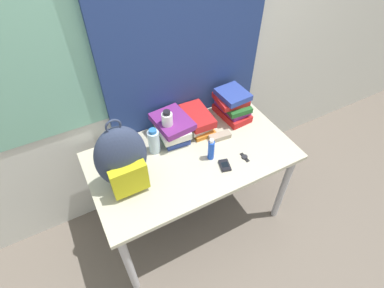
% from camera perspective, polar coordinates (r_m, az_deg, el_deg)
% --- Properties ---
extents(ground_plane, '(12.00, 12.00, 0.00)m').
position_cam_1_polar(ground_plane, '(2.41, 4.35, -19.90)').
color(ground_plane, '#665B51').
extents(wall_back, '(6.00, 0.06, 2.50)m').
position_cam_1_polar(wall_back, '(1.96, -6.62, 16.84)').
color(wall_back, beige).
rests_on(wall_back, ground_plane).
extents(curtain_blue, '(1.12, 0.04, 2.50)m').
position_cam_1_polar(curtain_blue, '(1.97, -1.21, 17.38)').
color(curtain_blue, navy).
rests_on(curtain_blue, ground_plane).
extents(desk, '(1.32, 0.73, 0.74)m').
position_cam_1_polar(desk, '(2.02, 0.00, -3.74)').
color(desk, '#B7B299').
rests_on(desk, ground_plane).
extents(backpack, '(0.29, 0.21, 0.49)m').
position_cam_1_polar(backpack, '(1.69, -13.19, -2.87)').
color(backpack, '#2D3851').
rests_on(backpack, desk).
extents(book_stack_left, '(0.24, 0.29, 0.16)m').
position_cam_1_polar(book_stack_left, '(2.02, -3.84, 3.21)').
color(book_stack_left, navy).
rests_on(book_stack_left, desk).
extents(book_stack_center, '(0.19, 0.29, 0.13)m').
position_cam_1_polar(book_stack_center, '(2.09, 1.00, 4.55)').
color(book_stack_center, orange).
rests_on(book_stack_center, desk).
extents(book_stack_right, '(0.22, 0.29, 0.21)m').
position_cam_1_polar(book_stack_right, '(2.19, 7.68, 7.50)').
color(book_stack_right, red).
rests_on(book_stack_right, desk).
extents(water_bottle, '(0.07, 0.07, 0.19)m').
position_cam_1_polar(water_bottle, '(1.93, -7.27, 0.54)').
color(water_bottle, silver).
rests_on(water_bottle, desk).
extents(sports_bottle, '(0.07, 0.07, 0.26)m').
position_cam_1_polar(sports_bottle, '(1.95, -4.62, 3.10)').
color(sports_bottle, white).
rests_on(sports_bottle, desk).
extents(sunscreen_bottle, '(0.04, 0.04, 0.16)m').
position_cam_1_polar(sunscreen_bottle, '(1.88, 3.66, -1.08)').
color(sunscreen_bottle, blue).
rests_on(sunscreen_bottle, desk).
extents(cell_phone, '(0.08, 0.10, 0.02)m').
position_cam_1_polar(cell_phone, '(1.89, 6.27, -4.07)').
color(cell_phone, black).
rests_on(cell_phone, desk).
extents(sunglasses_case, '(0.15, 0.07, 0.04)m').
position_cam_1_polar(sunglasses_case, '(2.05, 5.33, 1.44)').
color(sunglasses_case, gray).
rests_on(sunglasses_case, desk).
extents(wristwatch, '(0.04, 0.08, 0.01)m').
position_cam_1_polar(wristwatch, '(1.96, 10.00, -2.47)').
color(wristwatch, black).
rests_on(wristwatch, desk).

